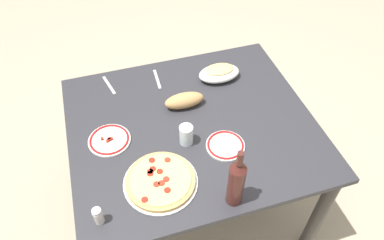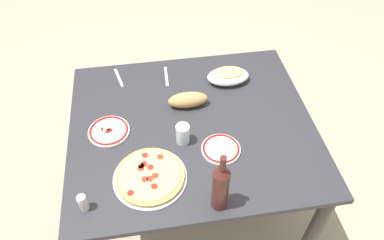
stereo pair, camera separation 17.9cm
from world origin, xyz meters
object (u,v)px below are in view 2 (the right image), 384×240
pepperoni_pizza (150,176)px  water_glass (183,134)px  wine_bottle (221,187)px  dining_table (192,138)px  side_plate_far (109,131)px  bread_loaf (189,100)px  baked_pasta_dish (228,75)px  side_plate_near (221,149)px  spice_shaker (83,203)px

pepperoni_pizza → water_glass: water_glass is taller
wine_bottle → pepperoni_pizza: bearing=-32.3°
dining_table → side_plate_far: 0.44m
water_glass → side_plate_far: size_ratio=0.51×
dining_table → bread_loaf: bread_loaf is taller
baked_pasta_dish → bread_loaf: bearing=32.6°
dining_table → side_plate_near: (-0.11, 0.19, 0.12)m
dining_table → baked_pasta_dish: (-0.26, -0.30, 0.15)m
baked_pasta_dish → wine_bottle: (0.21, 0.77, 0.09)m
water_glass → spice_shaker: bearing=33.1°
pepperoni_pizza → side_plate_near: size_ratio=1.77×
baked_pasta_dish → wine_bottle: wine_bottle is taller
pepperoni_pizza → side_plate_far: size_ratio=1.61×
side_plate_near → side_plate_far: side_plate_far is taller
dining_table → pepperoni_pizza: size_ratio=3.71×
wine_bottle → side_plate_far: (0.46, -0.48, -0.13)m
wine_bottle → dining_table: bearing=-85.1°
side_plate_far → side_plate_near: bearing=159.4°
pepperoni_pizza → spice_shaker: bearing=20.9°
side_plate_far → bread_loaf: 0.44m
baked_pasta_dish → dining_table: bearing=49.6°
side_plate_far → bread_loaf: size_ratio=0.98×
baked_pasta_dish → water_glass: size_ratio=2.27×
pepperoni_pizza → water_glass: (-0.18, -0.19, 0.04)m
side_plate_near → water_glass: bearing=-25.8°
side_plate_far → spice_shaker: 0.43m
bread_loaf → spice_shaker: 0.75m
dining_table → wine_bottle: wine_bottle is taller
side_plate_near → bread_loaf: bread_loaf is taller
pepperoni_pizza → side_plate_near: 0.37m
dining_table → side_plate_far: side_plate_far is taller
pepperoni_pizza → bread_loaf: bearing=-119.0°
dining_table → water_glass: water_glass is taller
wine_bottle → spice_shaker: bearing=-6.9°
side_plate_far → dining_table: bearing=178.4°
bread_loaf → baked_pasta_dish: bearing=-147.4°
bread_loaf → wine_bottle: bearing=93.5°
bread_loaf → water_glass: bearing=75.1°
baked_pasta_dish → side_plate_far: size_ratio=1.15×
wine_bottle → water_glass: (0.10, -0.37, -0.08)m
side_plate_near → bread_loaf: 0.35m
baked_pasta_dish → side_plate_near: (0.14, 0.49, -0.03)m
dining_table → bread_loaf: bearing=-91.3°
dining_table → wine_bottle: 0.53m
wine_bottle → side_plate_far: wine_bottle is taller
bread_loaf → spice_shaker: size_ratio=2.45×
water_glass → side_plate_near: bearing=154.2°
pepperoni_pizza → wine_bottle: size_ratio=1.03×
wine_bottle → side_plate_near: 0.32m
wine_bottle → side_plate_near: wine_bottle is taller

